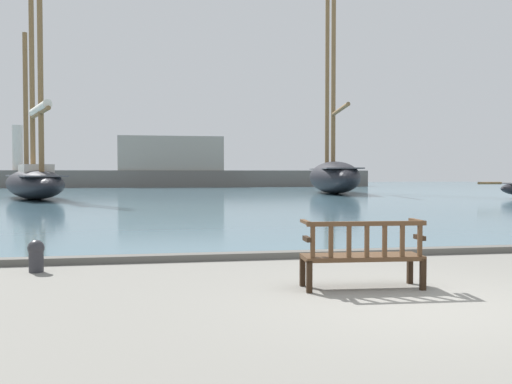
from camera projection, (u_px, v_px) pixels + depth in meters
ground_plane at (423, 304)px, 6.74m from camera, size 160.00×160.00×0.00m
harbor_water at (189, 190)px, 50.00m from camera, size 100.00×80.00×0.08m
quay_edge_kerb at (326, 254)px, 10.52m from camera, size 40.00×0.30×0.12m
park_bench at (363, 254)px, 7.62m from camera, size 1.63×0.63×0.92m
sailboat_centre_channel at (34, 177)px, 32.27m from camera, size 5.93×11.27×13.16m
sailboat_outer_port at (334, 173)px, 41.23m from camera, size 5.19×12.34×17.57m
mooring_bollard at (36, 254)px, 8.89m from camera, size 0.26×0.26×0.51m
far_breakwater at (176, 171)px, 59.70m from camera, size 40.16×2.40×6.32m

